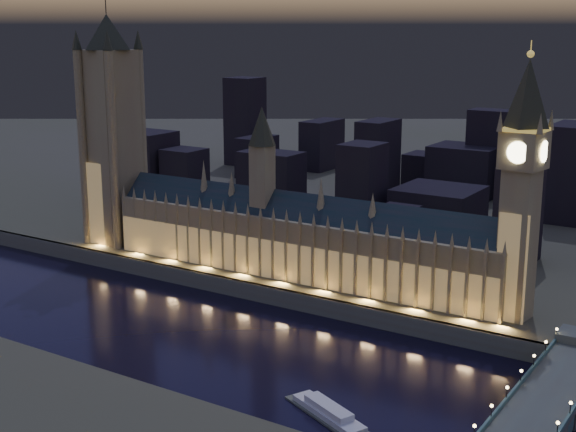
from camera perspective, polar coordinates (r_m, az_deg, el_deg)
The scene contains 9 objects.
ground_plane at distance 335.36m, azimuth -5.86°, elevation -8.07°, with size 2000.00×2000.00×0.00m, color black.
north_bank at distance 796.51m, azimuth 18.11°, elevation 4.23°, with size 2000.00×960.00×8.00m, color #484A2D.
embankment_wall at distance 364.82m, azimuth -1.86°, elevation -5.53°, with size 2000.00×2.50×8.00m, color #535144.
palace_of_westminster at distance 372.09m, azimuth 0.59°, elevation -1.54°, with size 202.00×22.25×78.00m.
victoria_tower at distance 434.68m, azimuth -12.45°, elevation 6.68°, with size 31.68×31.68×132.07m.
elizabeth_tower at distance 321.76m, azimuth 16.35°, elevation 3.27°, with size 18.00×18.00×109.01m.
westminster_bridge at distance 272.12m, azimuth 18.04°, elevation -12.65°, with size 19.88×113.00×15.90m.
river_boat at distance 264.63m, azimuth 2.91°, elevation -13.80°, with size 38.30×23.71×4.50m.
city_backdrop at distance 523.13m, azimuth 14.12°, elevation 2.94°, with size 492.13×215.63×74.14m.
Camera 1 is at (196.07, -242.81, 122.73)m, focal length 50.00 mm.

